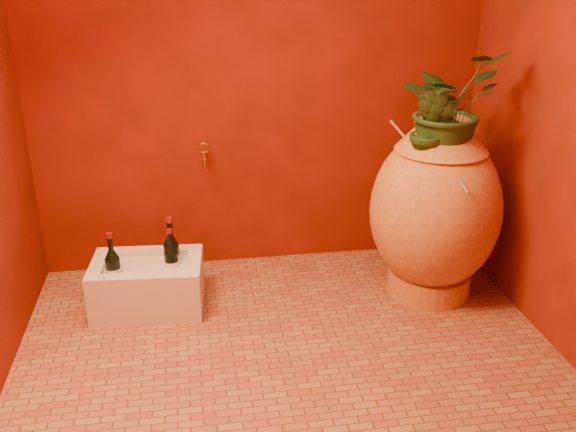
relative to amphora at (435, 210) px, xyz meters
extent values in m
plane|color=#965A31|center=(-0.85, -0.44, -0.48)|extent=(2.50, 2.50, 0.00)
cube|color=#521304|center=(-0.85, 0.56, 0.77)|extent=(2.50, 0.02, 2.50)
cylinder|color=#D38A3B|center=(0.00, 0.00, -0.42)|extent=(0.49, 0.49, 0.13)
ellipsoid|color=#D38A3B|center=(0.00, 0.00, -0.01)|extent=(0.75, 0.75, 0.85)
cone|color=#D38A3B|center=(0.00, 0.00, 0.39)|extent=(0.52, 0.52, 0.13)
torus|color=#D38A3B|center=(0.00, 0.00, 0.46)|extent=(0.32, 0.32, 0.05)
cylinder|color=olive|center=(-0.08, -0.05, 0.27)|extent=(0.32, 0.35, 0.38)
cylinder|color=olive|center=(-0.02, -0.12, 0.31)|extent=(0.07, 0.45, 0.19)
cylinder|color=olive|center=(0.10, -0.08, 0.32)|extent=(0.15, 0.35, 0.23)
cube|color=beige|center=(-1.50, 0.08, -0.37)|extent=(0.59, 0.42, 0.23)
cube|color=beige|center=(-1.50, 0.23, -0.23)|extent=(0.56, 0.12, 0.03)
cube|color=beige|center=(-1.50, -0.08, -0.23)|extent=(0.56, 0.12, 0.03)
cube|color=beige|center=(-1.75, 0.08, -0.23)|extent=(0.09, 0.24, 0.03)
cube|color=beige|center=(-1.26, 0.08, -0.23)|extent=(0.09, 0.24, 0.03)
cylinder|color=black|center=(-1.66, 0.01, -0.25)|extent=(0.07, 0.07, 0.18)
cone|color=black|center=(-1.66, 0.01, -0.14)|extent=(0.07, 0.07, 0.05)
cylinder|color=black|center=(-1.66, 0.01, -0.08)|extent=(0.03, 0.03, 0.07)
cylinder|color=maroon|center=(-1.66, 0.01, -0.03)|extent=(0.03, 0.03, 0.02)
cylinder|color=silver|center=(-1.66, 0.01, -0.25)|extent=(0.08, 0.08, 0.08)
cylinder|color=black|center=(-1.37, 0.10, -0.24)|extent=(0.08, 0.08, 0.19)
cone|color=black|center=(-1.37, 0.10, -0.12)|extent=(0.08, 0.08, 0.05)
cylinder|color=black|center=(-1.37, 0.10, -0.06)|extent=(0.03, 0.03, 0.08)
cylinder|color=maroon|center=(-1.37, 0.10, -0.01)|extent=(0.03, 0.03, 0.03)
cylinder|color=silver|center=(-1.37, 0.10, -0.24)|extent=(0.08, 0.08, 0.09)
cylinder|color=black|center=(-1.37, 0.06, -0.26)|extent=(0.07, 0.07, 0.17)
cone|color=black|center=(-1.37, 0.06, -0.15)|extent=(0.07, 0.07, 0.05)
cylinder|color=black|center=(-1.37, 0.06, -0.09)|extent=(0.02, 0.02, 0.06)
cylinder|color=maroon|center=(-1.37, 0.06, -0.05)|extent=(0.03, 0.03, 0.02)
cylinder|color=silver|center=(-1.37, 0.06, -0.26)|extent=(0.07, 0.07, 0.07)
cylinder|color=#A27125|center=(-1.17, 0.50, 0.20)|extent=(0.02, 0.12, 0.02)
cylinder|color=#A27125|center=(-1.17, 0.43, 0.16)|extent=(0.02, 0.02, 0.07)
torus|color=#A27125|center=(-1.17, 0.50, 0.24)|extent=(0.06, 0.01, 0.06)
cylinder|color=#A27125|center=(-1.17, 0.50, 0.22)|extent=(0.01, 0.01, 0.04)
imported|color=#1D3F16|center=(0.01, -0.02, 0.55)|extent=(0.62, 0.59, 0.54)
imported|color=#1D3F16|center=(-0.09, -0.09, 0.45)|extent=(0.28, 0.29, 0.41)
camera|label=1|loc=(-1.25, -2.93, 1.26)|focal=40.00mm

